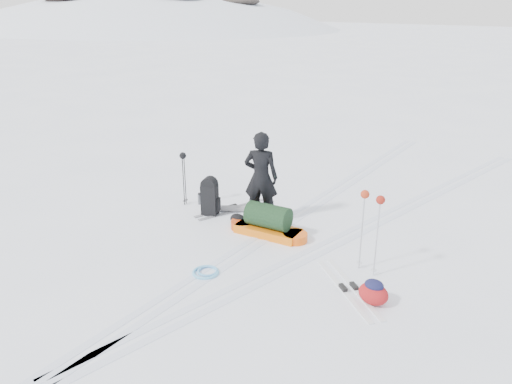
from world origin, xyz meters
TOP-DOWN VIEW (x-y plane):
  - ground at (0.00, 0.00)m, footprint 200.00×200.00m
  - ski_tracks at (0.61, 0.88)m, footprint 3.38×17.97m
  - skier at (-0.55, 0.68)m, footprint 0.85×0.73m
  - pulk_sled at (-0.01, 0.23)m, footprint 1.75×0.76m
  - expedition_rucksack at (-1.59, 0.29)m, footprint 0.76×0.85m
  - ski_poles_black at (-2.50, 0.31)m, footprint 0.15×0.18m
  - ski_poles_silver at (2.24, 0.11)m, footprint 0.46×0.22m
  - touring_skis_grey at (-1.40, 0.81)m, footprint 0.84×1.98m
  - touring_skis_white at (2.27, -0.58)m, footprint 1.76×1.38m
  - rope_coil at (0.09, -1.67)m, footprint 0.57×0.57m
  - small_daypack at (2.77, -0.71)m, footprint 0.52×0.42m
  - thermos_pair at (-2.16, 0.58)m, footprint 0.23×0.21m
  - stuff_sack at (-0.81, 0.23)m, footprint 0.42×0.36m

SIDE VIEW (x-z plane):
  - ground at x=0.00m, z-range 0.00..0.00m
  - ski_tracks at x=0.61m, z-range 0.00..0.01m
  - touring_skis_white at x=2.27m, z-range -0.02..0.05m
  - touring_skis_grey at x=-1.40m, z-range -0.02..0.05m
  - rope_coil at x=0.09m, z-range 0.00..0.06m
  - stuff_sack at x=-0.81m, z-range 0.00..0.23m
  - thermos_pair at x=-2.16m, z-range -0.01..0.27m
  - small_daypack at x=2.77m, z-range -0.01..0.41m
  - pulk_sled at x=-0.01m, z-range -0.08..0.57m
  - expedition_rucksack at x=-1.59m, z-range -0.03..0.84m
  - skier at x=-0.55m, z-range 0.00..1.96m
  - ski_poles_black at x=-2.50m, z-range 0.40..1.65m
  - ski_poles_silver at x=2.24m, z-range 0.50..1.98m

